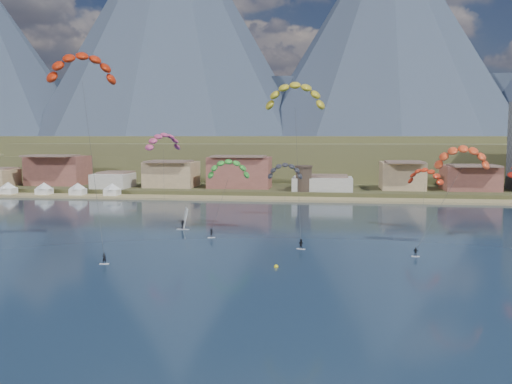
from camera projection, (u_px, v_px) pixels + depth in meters
The scene contains 17 objects.
ground at pixel (224, 293), 72.75m from camera, with size 2400.00×2400.00×0.00m, color black.
beach at pixel (287, 199), 177.26m from camera, with size 2200.00×12.00×0.90m.
land at pixel (318, 154), 625.02m from camera, with size 2200.00×900.00×4.00m.
foothills at pixel (347, 157), 298.16m from camera, with size 940.00×210.00×18.00m.
mountain_ridge at pixel (313, 52), 871.76m from camera, with size 2060.00×480.00×400.00m.
town at pixel (178, 171), 197.51m from camera, with size 400.00×24.00×12.00m.
watchtower at pixel (304, 178), 183.88m from camera, with size 5.82×5.82×8.60m.
beach_tents at pixel (60, 186), 186.92m from camera, with size 43.40×6.40×5.00m.
kitesurfer_red at pixel (82, 64), 96.69m from camera, with size 14.79×15.87×36.22m.
kitesurfer_yellow at pixel (295, 92), 108.76m from camera, with size 12.36×14.29×32.02m.
kitesurfer_orange at pixel (462, 154), 99.85m from camera, with size 14.73×11.42×21.12m.
kitesurfer_green at pixel (228, 166), 124.88m from camera, with size 10.39×18.22×18.96m.
distant_kite_pink at pixel (163, 139), 137.04m from camera, with size 9.19×9.74×22.57m.
distant_kite_dark at pixel (285, 168), 140.51m from camera, with size 9.47×6.20×15.56m.
distant_kite_orange at pixel (425, 173), 121.90m from camera, with size 8.66×7.55×15.28m.
windsurfer at pixel (184, 223), 121.32m from camera, with size 2.79×3.05×4.80m.
buoy at pixel (276, 267), 86.61m from camera, with size 0.70×0.70×0.70m.
Camera 1 is at (13.55, -69.87, 20.44)m, focal length 39.12 mm.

